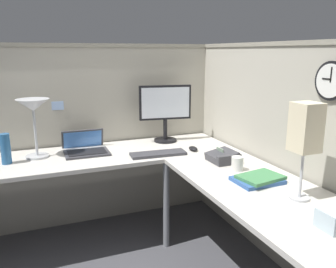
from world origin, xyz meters
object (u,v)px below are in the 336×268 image
Objects in this scene: computer_mouse at (193,149)px; office_phone at (223,157)px; desk_lamp_paper at (306,130)px; wall_clock at (332,81)px; keyboard at (158,154)px; book_stack at (259,179)px; monitor at (165,109)px; tissue_box at (334,220)px; coffee_mug at (237,164)px; desk_lamp_dome at (33,110)px; laptop at (85,148)px; thermos_flask at (6,149)px.

office_phone is (0.07, -0.35, 0.02)m from computer_mouse.
desk_lamp_paper is 2.41× the size of wall_clock.
book_stack is at bearing -60.25° from keyboard.
monitor is 4.17× the size of tissue_box.
coffee_mug is at bearing -83.36° from computer_mouse.
monitor is 2.27× the size of wall_clock.
desk_lamp_paper is at bearing -46.05° from desk_lamp_dome.
office_phone is 0.96× the size of wall_clock.
keyboard is (-0.21, -0.38, -0.28)m from monitor.
desk_lamp_dome reaches higher than computer_mouse.
coffee_mug is (0.06, -0.55, 0.03)m from computer_mouse.
desk_lamp_dome is 4.64× the size of coffee_mug.
desk_lamp_paper reaches higher than tissue_box.
desk_lamp_dome is at bearing -173.91° from laptop.
desk_lamp_paper is at bearing -39.97° from thermos_flask.
laptop reaches higher than book_stack.
coffee_mug is 0.84m from tissue_box.
desk_lamp_paper is at bearing -78.88° from book_stack.
monitor is 5.21× the size of coffee_mug.
keyboard is 1.20m from desk_lamp_paper.
office_phone is (0.88, -0.67, 0.01)m from laptop.
desk_lamp_paper is (0.05, -0.72, 0.35)m from office_phone.
keyboard is 1.10m from thermos_flask.
monitor is 0.76m from laptop.
thermos_flask is at bearing 152.94° from coffee_mug.
keyboard is 1.43× the size of book_stack.
computer_mouse is 1.39m from tissue_box.
thermos_flask is at bearing 159.48° from office_phone.
laptop is (-0.71, -0.05, -0.27)m from monitor.
desk_lamp_paper is at bearing -81.19° from monitor.
computer_mouse is at bearing -74.62° from monitor.
wall_clock is (1.55, -1.25, 0.26)m from desk_lamp_dome.
thermos_flask is (-1.29, -0.17, -0.18)m from monitor.
office_phone reaches higher than keyboard.
book_stack is (0.88, -1.10, -0.00)m from laptop.
desk_lamp_dome is 2.02× the size of wall_clock.
monitor reaches higher than book_stack.
wall_clock is at bearing -33.40° from thermos_flask.
book_stack is at bearing -33.91° from thermos_flask.
book_stack is 0.57× the size of desk_lamp_paper.
wall_clock is at bearing 22.13° from desk_lamp_paper.
tissue_box is (-0.04, -1.04, 0.01)m from office_phone.
wall_clock is (0.38, -0.97, 0.61)m from computer_mouse.
office_phone is at bearing -79.02° from computer_mouse.
keyboard is 0.50m from office_phone.
wall_clock is at bearing -70.34° from monitor.
tissue_box is (0.33, -1.38, 0.03)m from keyboard.
coffee_mug is at bearing -27.06° from thermos_flask.
desk_lamp_dome is 2.08m from tissue_box.
thermos_flask is 1.99m from desk_lamp_paper.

